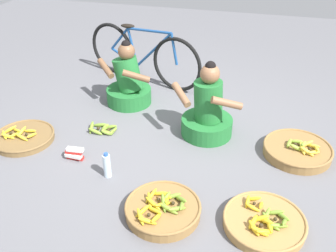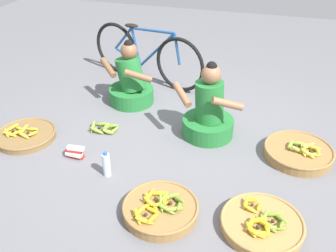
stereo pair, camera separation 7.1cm
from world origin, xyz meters
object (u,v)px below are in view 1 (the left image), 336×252
Objects in this scene: bicycle_leaning at (143,55)px; packet_carton_stack at (74,154)px; banana_basket_front_center at (298,150)px; vendor_woman_front at (207,112)px; vendor_woman_behind at (128,84)px; water_bottle at (107,166)px; banana_basket_near_vendor at (264,222)px; banana_basket_mid_left at (24,137)px; banana_basket_back_center at (163,209)px; loose_bananas_near_bicycle at (104,129)px.

bicycle_leaning reaches higher than packet_carton_stack.
bicycle_leaning reaches higher than banana_basket_front_center.
vendor_woman_front reaches higher than vendor_woman_behind.
packet_carton_stack is (-0.39, 0.15, -0.05)m from water_bottle.
water_bottle is at bearing -21.18° from packet_carton_stack.
vendor_woman_front is 1.29× the size of banana_basket_near_vendor.
banana_basket_near_vendor is at bearing -13.15° from banana_basket_mid_left.
vendor_woman_front reaches higher than banana_basket_mid_left.
water_bottle is at bearing 169.40° from banana_basket_near_vendor.
vendor_woman_front reaches higher than bicycle_leaning.
bicycle_leaning is 2.47m from banana_basket_back_center.
banana_basket_near_vendor reaches higher than banana_basket_mid_left.
water_bottle is (-1.36, 0.25, 0.07)m from banana_basket_near_vendor.
vendor_woman_front reaches higher than banana_basket_front_center.
vendor_woman_behind is 2.56× the size of loose_bananas_near_bicycle.
banana_basket_mid_left is 0.80m from loose_bananas_near_bicycle.
banana_basket_back_center reaches higher than banana_basket_mid_left.
banana_basket_mid_left is 2.45× the size of water_bottle.
vendor_woman_behind reaches higher than banana_basket_back_center.
vendor_woman_behind is 0.70m from loose_bananas_near_bicycle.
banana_basket_near_vendor reaches higher than packet_carton_stack.
banana_basket_near_vendor is 1.80m from packet_carton_stack.
water_bottle is at bearing -64.33° from loose_bananas_near_bicycle.
banana_basket_back_center is at bearing -174.73° from banana_basket_near_vendor.
water_bottle is (0.32, -0.67, 0.09)m from loose_bananas_near_bicycle.
vendor_woman_front is 1.86m from banana_basket_mid_left.
banana_basket_near_vendor is (0.64, -1.15, -0.21)m from vendor_woman_front.
banana_basket_back_center is 3.32× the size of packet_carton_stack.
banana_basket_near_vendor is (-0.26, -1.00, -0.01)m from banana_basket_front_center.
vendor_woman_behind is 1.20m from packet_carton_stack.
vendor_woman_front is 0.93m from banana_basket_front_center.
water_bottle is 1.38× the size of packet_carton_stack.
vendor_woman_front is at bearing 119.05° from banana_basket_near_vendor.
packet_carton_stack is (-2.01, -0.60, 0.00)m from banana_basket_front_center.
banana_basket_mid_left is (-0.73, -1.65, -0.32)m from bicycle_leaning.
vendor_woman_behind is at bearing 162.97° from banana_basket_front_center.
banana_basket_back_center is 0.68m from water_bottle.
loose_bananas_near_bicycle is at bearing -90.64° from bicycle_leaning.
banana_basket_front_center reaches higher than packet_carton_stack.
banana_basket_back_center is at bearing -68.49° from bicycle_leaning.
vendor_woman_front reaches higher than banana_basket_back_center.
vendor_woman_front reaches higher than banana_basket_near_vendor.
vendor_woman_front is at bearing -23.70° from vendor_woman_behind.
banana_basket_back_center reaches higher than banana_basket_near_vendor.
bicycle_leaning is 2.29m from banana_basket_front_center.
banana_basket_near_vendor is (1.66, -2.21, -0.31)m from bicycle_leaning.
vendor_woman_front is 1.25× the size of banana_basket_front_center.
banana_basket_mid_left is at bearing -113.78° from bicycle_leaning.
banana_basket_front_center reaches higher than loose_bananas_near_bicycle.
banana_basket_mid_left is 1.08m from water_bottle.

